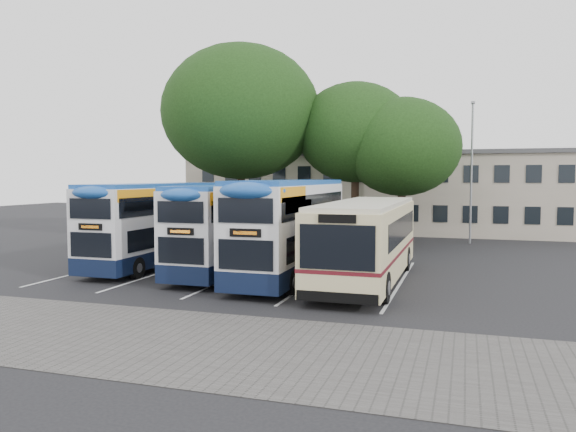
% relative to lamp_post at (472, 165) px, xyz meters
% --- Properties ---
extents(ground, '(120.00, 120.00, 0.00)m').
position_rel_lamp_post_xyz_m(ground, '(-6.00, -19.97, -5.08)').
color(ground, black).
rests_on(ground, ground).
extents(paving_strip, '(40.00, 6.00, 0.01)m').
position_rel_lamp_post_xyz_m(paving_strip, '(-8.00, -24.97, -5.08)').
color(paving_strip, '#595654').
rests_on(paving_strip, ground).
extents(bay_lines, '(14.12, 11.00, 0.01)m').
position_rel_lamp_post_xyz_m(bay_lines, '(-9.75, -14.97, -5.08)').
color(bay_lines, silver).
rests_on(bay_lines, ground).
extents(depot_building, '(32.40, 8.40, 6.20)m').
position_rel_lamp_post_xyz_m(depot_building, '(-6.00, 7.02, -1.93)').
color(depot_building, '#A59A85').
rests_on(depot_building, ground).
extents(lamp_post, '(0.25, 1.05, 9.06)m').
position_rel_lamp_post_xyz_m(lamp_post, '(0.00, 0.00, 0.00)').
color(lamp_post, gray).
rests_on(lamp_post, ground).
extents(tree_left, '(10.22, 10.22, 12.83)m').
position_rel_lamp_post_xyz_m(tree_left, '(-14.31, -3.84, 3.39)').
color(tree_left, black).
rests_on(tree_left, ground).
extents(tree_mid, '(7.50, 7.50, 10.31)m').
position_rel_lamp_post_xyz_m(tree_mid, '(-7.10, -2.20, 2.02)').
color(tree_mid, black).
rests_on(tree_mid, ground).
extents(tree_right, '(7.09, 7.09, 9.15)m').
position_rel_lamp_post_xyz_m(tree_right, '(-4.08, -2.78, 1.03)').
color(tree_right, black).
rests_on(tree_right, ground).
extents(bus_dd_left, '(2.32, 9.57, 3.98)m').
position_rel_lamp_post_xyz_m(bus_dd_left, '(-14.55, -14.20, -2.89)').
color(bus_dd_left, '#0D1732').
rests_on(bus_dd_left, ground).
extents(bus_dd_mid, '(2.29, 9.45, 3.94)m').
position_rel_lamp_post_xyz_m(bus_dd_mid, '(-10.34, -14.60, -2.92)').
color(bus_dd_mid, '#0D1732').
rests_on(bus_dd_mid, ground).
extents(bus_dd_right, '(2.42, 9.98, 4.16)m').
position_rel_lamp_post_xyz_m(bus_dd_right, '(-7.38, -15.28, -2.80)').
color(bus_dd_right, '#0D1732').
rests_on(bus_dd_right, ground).
extents(bus_single, '(2.81, 11.05, 3.30)m').
position_rel_lamp_post_xyz_m(bus_single, '(-4.11, -15.12, -3.22)').
color(bus_single, beige).
rests_on(bus_single, ground).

